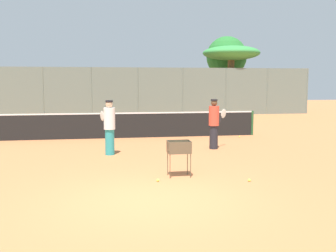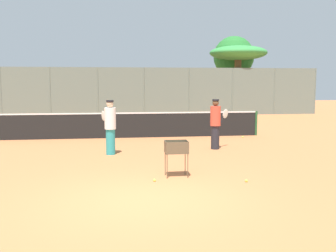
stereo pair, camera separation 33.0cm
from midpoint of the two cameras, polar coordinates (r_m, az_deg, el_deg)
name	(u,v)px [view 1 (the left image)]	position (r m, az deg, el deg)	size (l,w,h in m)	color
ground_plane	(149,200)	(7.93, -4.05, -10.72)	(80.00, 80.00, 0.00)	#C67242
tennis_net	(124,125)	(16.51, -7.02, 0.18)	(11.41, 0.10, 1.07)	#26592D
back_fence	(115,92)	(27.09, -8.06, 4.92)	(28.35, 0.08, 3.33)	slate
tree_1	(231,55)	(30.32, 8.85, 10.20)	(4.29, 4.29, 5.04)	brown
tree_2	(227,57)	(32.33, 8.20, 9.84)	(3.24, 3.24, 5.98)	brown
player_white_outfit	(214,123)	(13.77, 6.02, 0.41)	(0.79, 0.61, 1.74)	#26262D
player_red_cap	(109,127)	(12.73, -9.24, -0.10)	(0.51, 0.86, 1.76)	teal
ball_cart	(179,150)	(9.70, 0.64, -3.48)	(0.56, 0.41, 0.89)	brown
tennis_ball_1	(170,145)	(14.34, -0.36, -2.83)	(0.07, 0.07, 0.07)	#D1E54C
tennis_ball_2	(249,180)	(9.49, 10.73, -7.74)	(0.07, 0.07, 0.07)	#D1E54C
tennis_ball_3	(158,180)	(9.33, -2.49, -7.87)	(0.07, 0.07, 0.07)	#D1E54C
tennis_ball_4	(239,137)	(16.88, 9.78, -1.53)	(0.07, 0.07, 0.07)	#D1E54C
parked_car	(106,104)	(30.53, -9.29, 3.17)	(4.20, 1.70, 1.60)	#3F4C8C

